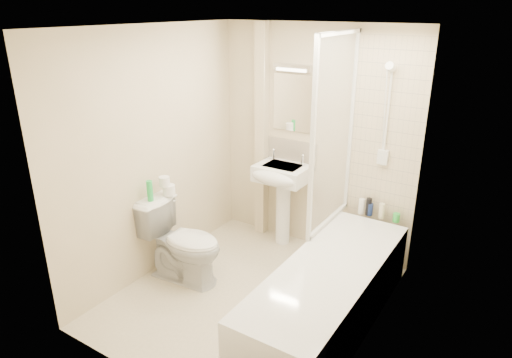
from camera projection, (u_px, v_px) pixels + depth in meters
The scene contains 24 objects.
floor at pixel (250, 296), 4.26m from camera, with size 2.50×2.50×0.00m, color beige.
wall_back at pixel (315, 141), 4.81m from camera, with size 2.20×0.02×2.40m, color beige.
wall_left at pixel (154, 155), 4.38m from camera, with size 0.02×2.50×2.40m, color beige.
wall_right at pixel (377, 206), 3.28m from camera, with size 0.02×2.50×2.40m, color beige.
ceiling at pixel (249, 26), 3.40m from camera, with size 2.20×2.50×0.02m, color white.
tile_back at pixel (387, 131), 4.35m from camera, with size 0.70×0.01×1.75m, color beige.
tile_right at pixel (381, 174), 3.24m from camera, with size 0.01×2.10×1.75m, color beige.
pipe_boxing at pixel (262, 134), 5.08m from camera, with size 0.12×0.12×2.40m, color beige.
splashback at pixel (291, 153), 5.00m from camera, with size 0.60×0.01×0.30m, color beige.
mirror at pixel (293, 103), 4.80m from camera, with size 0.46×0.01×0.60m, color white.
strip_light at pixel (293, 68), 4.65m from camera, with size 0.42×0.07×0.07m, color silver.
bathtub at pixel (328, 294), 3.81m from camera, with size 0.70×2.10×0.55m.
shower_screen at pixel (334, 133), 4.17m from camera, with size 0.04×0.92×1.80m.
shower_fixture at pixel (386, 119), 4.27m from camera, with size 0.10×0.16×0.99m.
pedestal_sink at pixel (281, 183), 4.92m from camera, with size 0.56×0.50×1.07m.
bottle_white_a at pixel (362, 206), 4.65m from camera, with size 0.06×0.06×0.16m, color white.
bottle_black_b at pixel (369, 207), 4.60m from camera, with size 0.06×0.06×0.18m, color black.
bottle_blue at pixel (370, 209), 4.61m from camera, with size 0.06×0.06×0.13m, color navy.
bottle_cream at pixel (382, 211), 4.54m from camera, with size 0.06×0.06×0.16m, color beige.
bottle_green at pixel (396, 218), 4.48m from camera, with size 0.07×0.07×0.09m, color green.
toilet at pixel (183, 242), 4.41m from camera, with size 0.83×0.52×0.81m, color white.
toilet_roll_lower at pixel (169, 190), 4.44m from camera, with size 0.12×0.12×0.10m, color white.
toilet_roll_upper at pixel (164, 181), 4.39m from camera, with size 0.10×0.10×0.09m, color white.
green_bottle at pixel (150, 191), 4.29m from camera, with size 0.06×0.06×0.20m, color green.
Camera 1 is at (1.98, -2.99, 2.56)m, focal length 32.00 mm.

